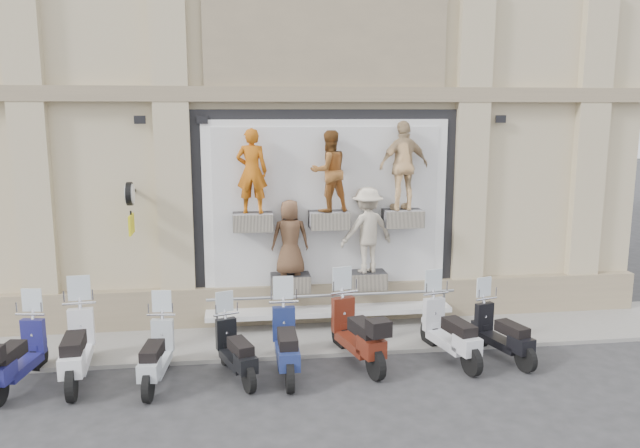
# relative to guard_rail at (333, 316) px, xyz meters

# --- Properties ---
(ground) EXTENTS (90.00, 90.00, 0.00)m
(ground) POSITION_rel_guard_rail_xyz_m (0.00, -2.00, -0.47)
(ground) COLOR #2C2C2E
(ground) RESTS_ON ground
(sidewalk) EXTENTS (16.00, 2.20, 0.08)m
(sidewalk) POSITION_rel_guard_rail_xyz_m (0.00, 0.10, -0.43)
(sidewalk) COLOR gray
(sidewalk) RESTS_ON ground
(building) EXTENTS (14.00, 8.60, 12.00)m
(building) POSITION_rel_guard_rail_xyz_m (0.00, 5.00, 5.54)
(building) COLOR tan
(building) RESTS_ON ground
(shop_vitrine) EXTENTS (5.60, 0.96, 4.30)m
(shop_vitrine) POSITION_rel_guard_rail_xyz_m (0.14, 0.74, 1.96)
(shop_vitrine) COLOR black
(shop_vitrine) RESTS_ON ground
(guard_rail) EXTENTS (5.06, 0.10, 0.93)m
(guard_rail) POSITION_rel_guard_rail_xyz_m (0.00, 0.00, 0.00)
(guard_rail) COLOR #9EA0A5
(guard_rail) RESTS_ON ground
(clock_sign_bracket) EXTENTS (0.10, 0.80, 1.02)m
(clock_sign_bracket) POSITION_rel_guard_rail_xyz_m (-3.90, 0.47, 2.34)
(clock_sign_bracket) COLOR black
(clock_sign_bracket) RESTS_ON ground
(scooter_a) EXTENTS (0.84, 1.93, 1.52)m
(scooter_a) POSITION_rel_guard_rail_xyz_m (-5.50, -1.54, 0.29)
(scooter_a) COLOR navy
(scooter_a) RESTS_ON ground
(scooter_b) EXTENTS (0.80, 2.11, 1.68)m
(scooter_b) POSITION_rel_guard_rail_xyz_m (-4.59, -1.44, 0.37)
(scooter_b) COLOR silver
(scooter_b) RESTS_ON ground
(scooter_c) EXTENTS (0.69, 1.84, 1.46)m
(scooter_c) POSITION_rel_guard_rail_xyz_m (-3.25, -1.72, 0.26)
(scooter_c) COLOR #A3AAB1
(scooter_c) RESTS_ON ground
(scooter_d) EXTENTS (1.03, 1.78, 1.39)m
(scooter_d) POSITION_rel_guard_rail_xyz_m (-1.94, -1.65, 0.23)
(scooter_d) COLOR black
(scooter_d) RESTS_ON ground
(scooter_e) EXTENTS (0.58, 1.96, 1.59)m
(scooter_e) POSITION_rel_guard_rail_xyz_m (-1.07, -1.62, 0.33)
(scooter_e) COLOR navy
(scooter_e) RESTS_ON ground
(scooter_f) EXTENTS (1.09, 2.12, 1.65)m
(scooter_f) POSITION_rel_guard_rail_xyz_m (0.23, -1.33, 0.36)
(scooter_f) COLOR #531A0E
(scooter_f) RESTS_ON ground
(scooter_g) EXTENTS (0.98, 2.01, 1.57)m
(scooter_g) POSITION_rel_guard_rail_xyz_m (1.94, -1.42, 0.32)
(scooter_g) COLOR #B8B9BF
(scooter_g) RESTS_ON ground
(scooter_h) EXTENTS (0.99, 1.82, 1.42)m
(scooter_h) POSITION_rel_guard_rail_xyz_m (2.92, -1.47, 0.24)
(scooter_h) COLOR black
(scooter_h) RESTS_ON ground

